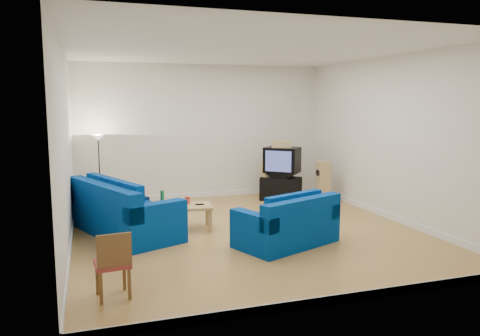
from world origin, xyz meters
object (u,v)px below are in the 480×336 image
object	(u,v)px
sofa_three_seat	(121,215)
tv_stand	(281,189)
sofa_loveseat	(288,227)
coffee_table	(177,208)
television	(282,160)

from	to	relation	value
sofa_three_seat	tv_stand	xyz separation A→B (m)	(3.80, 1.77, -0.07)
sofa_three_seat	sofa_loveseat	world-z (taller)	sofa_three_seat
sofa_three_seat	coffee_table	xyz separation A→B (m)	(0.99, -0.04, 0.05)
sofa_three_seat	coffee_table	distance (m)	1.00
sofa_three_seat	television	world-z (taller)	television
sofa_loveseat	tv_stand	xyz separation A→B (m)	(1.27, 3.29, -0.03)
coffee_table	television	bearing A→B (deg)	32.98
coffee_table	television	xyz separation A→B (m)	(2.85, 1.85, 0.56)
coffee_table	television	distance (m)	3.44
television	sofa_three_seat	bearing A→B (deg)	-113.60
sofa_three_seat	television	size ratio (longest dim) A/B	2.74
sofa_loveseat	television	xyz separation A→B (m)	(1.31, 3.33, 0.65)
coffee_table	tv_stand	distance (m)	3.34
sofa_loveseat	coffee_table	bearing A→B (deg)	114.14
coffee_table	tv_stand	world-z (taller)	tv_stand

